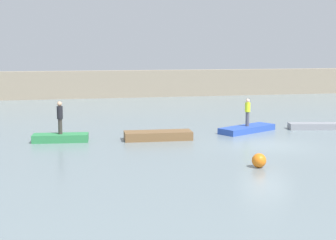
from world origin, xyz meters
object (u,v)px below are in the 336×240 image
person_dark_shirt (60,116)px  rowboat_brown (158,135)px  rowboat_green (61,138)px  rowboat_blue (247,129)px  rowboat_grey (316,126)px  person_hiviz_shirt (248,111)px  mooring_buoy (259,160)px

person_dark_shirt → rowboat_brown: bearing=-6.0°
rowboat_green → rowboat_blue: size_ratio=0.76×
rowboat_blue → rowboat_grey: (4.65, 0.05, 0.01)m
rowboat_green → rowboat_brown: size_ratio=0.79×
person_hiviz_shirt → rowboat_blue: bearing=0.0°
rowboat_blue → mooring_buoy: (-2.88, -8.74, 0.13)m
rowboat_brown → person_dark_shirt: bearing=177.1°
person_hiviz_shirt → person_dark_shirt: size_ratio=0.94×
person_dark_shirt → mooring_buoy: (8.26, -7.92, -1.12)m
rowboat_green → person_hiviz_shirt: person_hiviz_shirt is taller
person_hiviz_shirt → rowboat_grey: bearing=0.7°
rowboat_grey → person_dark_shirt: person_dark_shirt is taller
rowboat_grey → mooring_buoy: size_ratio=5.54×
rowboat_brown → rowboat_blue: 5.98m
person_dark_shirt → mooring_buoy: size_ratio=2.88×
mooring_buoy → rowboat_grey: bearing=49.4°
person_hiviz_shirt → person_dark_shirt: person_dark_shirt is taller
rowboat_green → rowboat_brown: 5.35m
mooring_buoy → rowboat_blue: bearing=71.8°
mooring_buoy → person_hiviz_shirt: bearing=71.8°
person_hiviz_shirt → mooring_buoy: person_hiviz_shirt is taller
rowboat_brown → rowboat_grey: 10.57m
rowboat_green → rowboat_blue: 11.18m
rowboat_brown → mooring_buoy: bearing=-65.1°
rowboat_brown → mooring_buoy: size_ratio=6.06×
rowboat_grey → mooring_buoy: (-7.53, -8.80, 0.12)m
rowboat_green → mooring_buoy: (8.26, -7.92, 0.10)m
rowboat_grey → person_dark_shirt: (-15.79, -0.88, 1.24)m
rowboat_green → rowboat_grey: 15.82m
rowboat_blue → person_hiviz_shirt: 1.11m
rowboat_green → person_dark_shirt: person_dark_shirt is taller
rowboat_grey → person_hiviz_shirt: 4.78m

